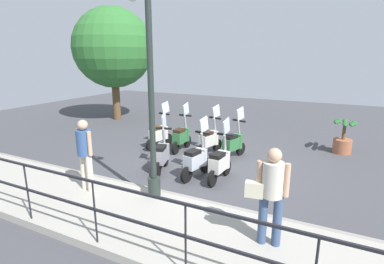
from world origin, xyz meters
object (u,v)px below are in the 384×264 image
object	(u,v)px
pedestrian_with_bag	(271,190)
pedestrian_distant	(85,150)
potted_palm	(343,139)
scooter_near_2	(162,154)
scooter_far_1	(209,139)
scooter_far_3	(159,134)
scooter_far_2	(181,136)
tree_large	(113,48)
scooter_near_1	(196,159)
lamp_post_near	(151,103)
scooter_near_0	(220,162)
scooter_far_0	(233,143)

from	to	relation	value
pedestrian_with_bag	pedestrian_distant	xyz separation A→B (m)	(0.19, 4.01, 0.00)
potted_palm	scooter_near_2	bearing A→B (deg)	132.21
pedestrian_with_bag	scooter_far_1	size ratio (longest dim) A/B	1.03
potted_palm	scooter_far_3	distance (m)	5.95
potted_palm	scooter_far_2	world-z (taller)	scooter_far_2
scooter_near_2	scooter_far_1	world-z (taller)	same
scooter_far_1	scooter_far_2	xyz separation A→B (m)	(-0.07, 0.96, 0.00)
tree_large	scooter_near_1	size ratio (longest dim) A/B	3.39
lamp_post_near	scooter_far_3	xyz separation A→B (m)	(3.32, 2.00, -1.66)
lamp_post_near	scooter_far_1	distance (m)	3.84
tree_large	scooter_far_2	bearing A→B (deg)	-119.76
potted_palm	scooter_far_2	bearing A→B (deg)	113.83
scooter_near_0	scooter_far_0	world-z (taller)	same
tree_large	scooter_far_1	xyz separation A→B (m)	(-2.89, -6.15, -2.88)
scooter_far_3	scooter_far_2	bearing A→B (deg)	-75.08
scooter_near_0	scooter_near_1	distance (m)	0.62
scooter_near_1	scooter_near_0	bearing A→B (deg)	-72.95
scooter_far_3	tree_large	bearing A→B (deg)	65.90
scooter_near_2	scooter_far_2	distance (m)	1.88
lamp_post_near	scooter_near_0	size ratio (longest dim) A/B	2.91
potted_palm	scooter_far_1	bearing A→B (deg)	118.16
potted_palm	scooter_far_1	world-z (taller)	scooter_far_1
scooter_far_0	pedestrian_with_bag	bearing A→B (deg)	-138.13
pedestrian_distant	scooter_far_3	size ratio (longest dim) A/B	1.03
pedestrian_distant	pedestrian_with_bag	bearing A→B (deg)	98.39
tree_large	scooter_far_3	xyz separation A→B (m)	(-3.03, -4.37, -2.88)
scooter_near_2	scooter_far_3	world-z (taller)	same
scooter_far_0	scooter_far_3	size ratio (longest dim) A/B	1.00
scooter_near_1	scooter_far_0	xyz separation A→B (m)	(1.81, -0.36, 0.00)
scooter_far_0	tree_large	bearing A→B (deg)	82.98
scooter_near_1	potted_palm	bearing A→B (deg)	-30.22
scooter_far_1	scooter_far_2	bearing A→B (deg)	109.05
scooter_near_0	scooter_near_2	size ratio (longest dim) A/B	1.00
pedestrian_with_bag	scooter_far_0	size ratio (longest dim) A/B	1.03
pedestrian_with_bag	pedestrian_distant	world-z (taller)	same
pedestrian_distant	scooter_near_0	bearing A→B (deg)	143.29
pedestrian_distant	tree_large	size ratio (longest dim) A/B	0.30
potted_palm	tree_large	bearing A→B (deg)	84.94
lamp_post_near	tree_large	xyz separation A→B (m)	(6.35, 6.36, 1.22)
scooter_near_0	scooter_far_3	distance (m)	3.29
pedestrian_with_bag	potted_palm	xyz separation A→B (m)	(6.09, -1.01, -0.63)
scooter_near_2	scooter_far_1	distance (m)	2.00
tree_large	scooter_far_0	distance (m)	8.08
lamp_post_near	tree_large	world-z (taller)	tree_large
potted_palm	scooter_near_1	xyz separation A→B (m)	(-3.88, 3.33, 0.04)
scooter_near_1	scooter_far_2	world-z (taller)	same
pedestrian_distant	scooter_near_2	size ratio (longest dim) A/B	1.03
scooter_near_1	scooter_far_1	size ratio (longest dim) A/B	1.00
tree_large	scooter_far_0	bearing A→B (deg)	-112.98
scooter_far_1	scooter_near_1	bearing A→B (deg)	-151.88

